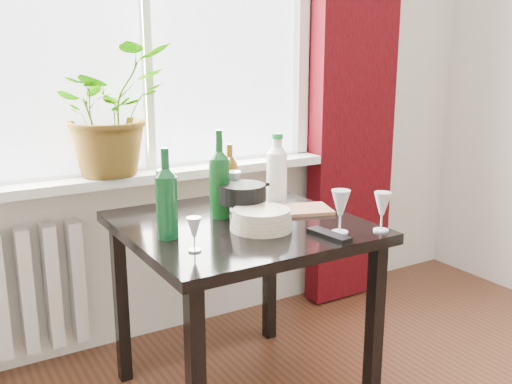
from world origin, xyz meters
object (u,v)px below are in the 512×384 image
table (240,245)px  wineglass_back_left (163,187)px  fondue_pot (242,202)px  wineglass_front_left (194,234)px  bottle_amber (230,174)px  wine_bottle_left (166,193)px  wineglass_far_right (382,211)px  wineglass_back_center (232,191)px  tv_remote (329,235)px  wine_bottle_right (219,174)px  plate_stack (261,220)px  wineglass_front_right (340,211)px  potted_plant (109,110)px  cutting_board (298,210)px  cleaning_bottle (277,168)px

table → wineglass_back_left: wineglass_back_left is taller
fondue_pot → table: bearing=-142.0°
wineglass_back_left → wineglass_front_left: wineglass_back_left is taller
bottle_amber → wine_bottle_left: bearing=-144.1°
wineglass_far_right → wineglass_front_left: bearing=167.4°
wineglass_back_center → tv_remote: bearing=-75.7°
wine_bottle_right → plate_stack: bearing=-76.0°
wine_bottle_left → wineglass_back_left: size_ratio=2.04×
table → wineglass_far_right: wineglass_far_right is taller
bottle_amber → wineglass_front_right: bearing=-76.1°
wineglass_back_left → tv_remote: bearing=-64.8°
plate_stack → tv_remote: 0.25m
potted_plant → bottle_amber: 0.59m
wineglass_back_center → potted_plant: bearing=126.3°
potted_plant → wine_bottle_left: (-0.01, -0.65, -0.23)m
wineglass_far_right → plate_stack: wineglass_far_right is taller
wine_bottle_left → wineglass_back_left: wine_bottle_left is taller
wine_bottle_left → wine_bottle_right: size_ratio=0.92×
tv_remote → cutting_board: bearing=66.0°
wineglass_far_right → potted_plant: bearing=124.6°
wineglass_front_right → cutting_board: wineglass_front_right is taller
wine_bottle_left → bottle_amber: size_ratio=1.23×
cleaning_bottle → plate_stack: (-0.25, -0.29, -0.11)m
wineglass_far_right → wineglass_back_center: wineglass_back_center is taller
table → wineglass_far_right: bearing=-43.6°
cleaning_bottle → wineglass_front_left: size_ratio=2.65×
wineglass_front_left → fondue_pot: size_ratio=0.56×
bottle_amber → wineglass_front_right: (0.14, -0.56, -0.05)m
bottle_amber → wineglass_back_left: 0.28m
wineglass_front_right → tv_remote: 0.10m
table → cutting_board: bearing=0.8°
wine_bottle_right → cleaning_bottle: bearing=12.7°
potted_plant → wineglass_front_right: potted_plant is taller
wine_bottle_left → fondue_pot: bearing=10.6°
potted_plant → fondue_pot: (0.32, -0.58, -0.32)m
tv_remote → table: bearing=110.6°
table → wine_bottle_left: (-0.31, -0.04, 0.25)m
plate_stack → wineglass_far_right: bearing=-33.5°
wine_bottle_left → bottle_amber: bearing=35.9°
wineglass_back_left → plate_stack: 0.52m
bottle_amber → wineglass_back_left: size_ratio=1.66×
wine_bottle_left → fondue_pot: (0.33, 0.06, -0.09)m
wine_bottle_left → wineglass_far_right: size_ratio=2.17×
cleaning_bottle → fondue_pot: size_ratio=1.49×
table → cutting_board: 0.29m
cleaning_bottle → wineglass_front_right: 0.47m
bottle_amber → wineglass_back_center: (-0.05, -0.11, -0.05)m
wine_bottle_right → wineglass_front_right: bearing=-55.8°
wineglass_front_left → bottle_amber: bearing=50.6°
bottle_amber → wineglass_back_center: 0.13m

